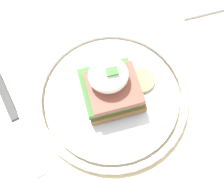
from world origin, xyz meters
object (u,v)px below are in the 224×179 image
sandwich (111,85)px  fork (211,78)px  knife (13,114)px  plate (112,97)px

sandwich → fork: 0.17m
fork → sandwich: bearing=-3.8°
sandwich → knife: bearing=-4.4°
sandwich → fork: (-0.17, 0.01, -0.04)m
sandwich → fork: sandwich is taller
plate → knife: bearing=-5.1°
plate → sandwich: (0.00, -0.00, 0.04)m
knife → fork: bearing=175.9°
sandwich → knife: 0.16m
fork → knife: size_ratio=0.88×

